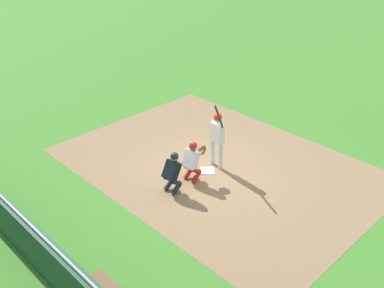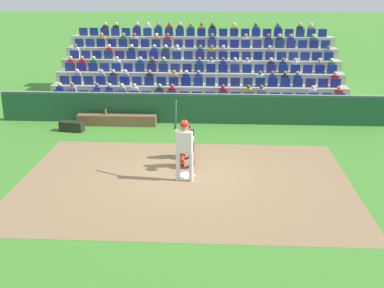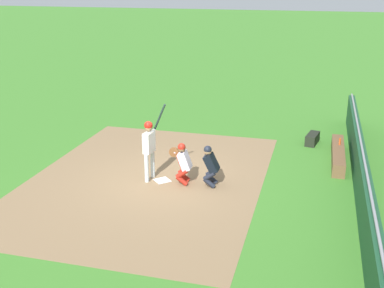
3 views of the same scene
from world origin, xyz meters
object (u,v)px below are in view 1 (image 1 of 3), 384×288
(home_plate_marker, at_px, (208,171))
(batter_at_plate, at_px, (217,134))
(home_plate_umpire, at_px, (173,171))
(catcher_crouching, at_px, (193,159))

(home_plate_marker, distance_m, batter_at_plate, 1.24)
(home_plate_marker, xyz_separation_m, home_plate_umpire, (0.04, -1.50, 0.68))
(batter_at_plate, relative_size, catcher_crouching, 1.83)
(home_plate_marker, height_order, catcher_crouching, catcher_crouching)
(catcher_crouching, distance_m, home_plate_umpire, 0.84)
(catcher_crouching, bearing_deg, batter_at_plate, 89.27)
(batter_at_plate, height_order, home_plate_umpire, batter_at_plate)
(home_plate_marker, distance_m, catcher_crouching, 0.97)
(batter_at_plate, xyz_separation_m, catcher_crouching, (-0.01, -1.06, -0.47))
(home_plate_marker, relative_size, catcher_crouching, 0.34)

